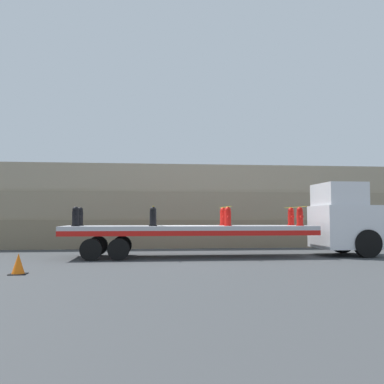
{
  "coord_description": "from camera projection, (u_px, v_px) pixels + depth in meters",
  "views": [
    {
      "loc": [
        -1.78,
        -17.89,
        1.66
      ],
      "look_at": [
        0.11,
        0.0,
        2.72
      ],
      "focal_mm": 40.0,
      "sensor_mm": 36.0,
      "label": 1
    }
  ],
  "objects": [
    {
      "name": "truck_cab",
      "position": [
        345.0,
        220.0,
        18.66
      ],
      "size": [
        2.4,
        2.6,
        3.13
      ],
      "color": "silver",
      "rests_on": "ground_plane"
    },
    {
      "name": "fire_hydrant_black_near_0",
      "position": [
        76.0,
        217.0,
        16.91
      ],
      "size": [
        0.34,
        0.56,
        0.78
      ],
      "color": "black",
      "rests_on": "flatbed_trailer"
    },
    {
      "name": "cargo_strap_rear",
      "position": [
        153.0,
        207.0,
        17.81
      ],
      "size": [
        0.05,
        2.72,
        0.01
      ],
      "color": "yellow",
      "rests_on": "fire_hydrant_black_near_1"
    },
    {
      "name": "fire_hydrant_black_near_1",
      "position": [
        153.0,
        217.0,
        17.23
      ],
      "size": [
        0.34,
        0.56,
        0.78
      ],
      "color": "black",
      "rests_on": "flatbed_trailer"
    },
    {
      "name": "fire_hydrant_red_near_2",
      "position": [
        228.0,
        217.0,
        17.56
      ],
      "size": [
        0.34,
        0.56,
        0.78
      ],
      "color": "red",
      "rests_on": "flatbed_trailer"
    },
    {
      "name": "fire_hydrant_red_far_3",
      "position": [
        291.0,
        217.0,
        18.98
      ],
      "size": [
        0.34,
        0.56,
        0.78
      ],
      "color": "red",
      "rests_on": "flatbed_trailer"
    },
    {
      "name": "fire_hydrant_red_far_2",
      "position": [
        223.0,
        217.0,
        18.65
      ],
      "size": [
        0.34,
        0.56,
        0.78
      ],
      "color": "red",
      "rests_on": "flatbed_trailer"
    },
    {
      "name": "ground_plane",
      "position": [
        189.0,
        257.0,
        17.85
      ],
      "size": [
        120.0,
        120.0,
        0.0
      ],
      "primitive_type": "plane",
      "color": "#3F4244"
    },
    {
      "name": "flatbed_trailer",
      "position": [
        177.0,
        231.0,
        17.86
      ],
      "size": [
        10.39,
        2.62,
        1.3
      ],
      "color": "#B2B2B7",
      "rests_on": "ground_plane"
    },
    {
      "name": "cargo_strap_front",
      "position": [
        295.0,
        207.0,
        18.45
      ],
      "size": [
        0.05,
        2.72,
        0.01
      ],
      "color": "yellow",
      "rests_on": "fire_hydrant_red_near_3"
    },
    {
      "name": "rock_cliff",
      "position": [
        178.0,
        206.0,
        24.3
      ],
      "size": [
        60.0,
        3.3,
        4.53
      ],
      "color": "#84755B",
      "rests_on": "ground_plane"
    },
    {
      "name": "cargo_strap_middle",
      "position": [
        225.0,
        207.0,
        18.13
      ],
      "size": [
        0.05,
        2.72,
        0.01
      ],
      "color": "yellow",
      "rests_on": "fire_hydrant_red_near_2"
    },
    {
      "name": "traffic_cone",
      "position": [
        18.0,
        264.0,
        12.42
      ],
      "size": [
        0.48,
        0.48,
        0.61
      ],
      "color": "black",
      "rests_on": "ground_plane"
    },
    {
      "name": "fire_hydrant_black_far_0",
      "position": [
        80.0,
        217.0,
        18.01
      ],
      "size": [
        0.34,
        0.56,
        0.78
      ],
      "color": "black",
      "rests_on": "flatbed_trailer"
    },
    {
      "name": "fire_hydrant_red_near_3",
      "position": [
        300.0,
        217.0,
        17.88
      ],
      "size": [
        0.34,
        0.56,
        0.78
      ],
      "color": "red",
      "rests_on": "flatbed_trailer"
    },
    {
      "name": "fire_hydrant_black_far_1",
      "position": [
        153.0,
        217.0,
        18.33
      ],
      "size": [
        0.34,
        0.56,
        0.78
      ],
      "color": "black",
      "rests_on": "flatbed_trailer"
    }
  ]
}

